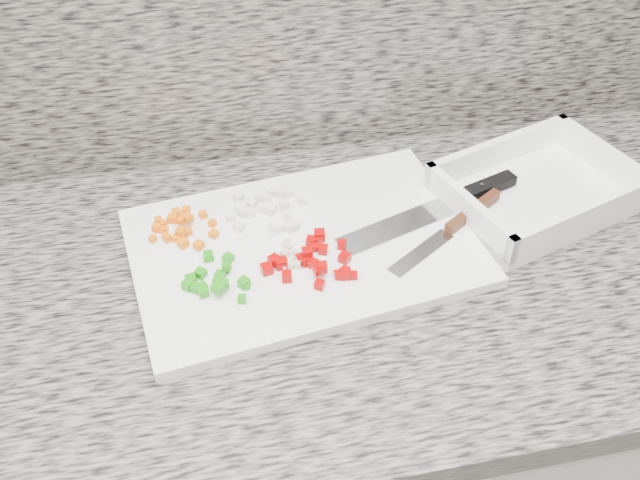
{
  "coord_description": "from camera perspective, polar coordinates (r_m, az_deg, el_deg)",
  "views": [
    {
      "loc": [
        -0.06,
        0.76,
        1.6
      ],
      "look_at": [
        0.09,
        1.47,
        0.94
      ],
      "focal_mm": 40.0,
      "sensor_mm": 36.0,
      "label": 1
    }
  ],
  "objects": [
    {
      "name": "cutting_board",
      "position": [
        1.01,
        -1.34,
        -0.57
      ],
      "size": [
        0.51,
        0.38,
        0.02
      ],
      "primitive_type": "cube",
      "rotation": [
        0.0,
        0.0,
        0.14
      ],
      "color": "white",
      "rests_on": "countertop"
    },
    {
      "name": "paring_knife",
      "position": [
        1.05,
        11.16,
        1.47
      ],
      "size": [
        0.21,
        0.14,
        0.02
      ],
      "rotation": [
        0.0,
        0.0,
        0.57
      ],
      "color": "#B9BBC0",
      "rests_on": "cutting_board"
    },
    {
      "name": "onion_pile",
      "position": [
        1.06,
        -4.18,
        2.54
      ],
      "size": [
        0.12,
        0.11,
        0.01
      ],
      "color": "white",
      "rests_on": "cutting_board"
    },
    {
      "name": "garlic_pile",
      "position": [
        0.98,
        -2.41,
        -1.37
      ],
      "size": [
        0.04,
        0.06,
        0.01
      ],
      "color": "beige",
      "rests_on": "cutting_board"
    },
    {
      "name": "cabinet",
      "position": [
        1.36,
        -3.47,
        -17.2
      ],
      "size": [
        3.92,
        0.62,
        0.86
      ],
      "primitive_type": "cube",
      "color": "white",
      "rests_on": "ground"
    },
    {
      "name": "countertop",
      "position": [
        0.99,
        -4.53,
        -4.04
      ],
      "size": [
        3.96,
        0.64,
        0.04
      ],
      "primitive_type": "cube",
      "color": "slate",
      "rests_on": "cabinet"
    },
    {
      "name": "chef_knife",
      "position": [
        1.08,
        10.6,
        3.03
      ],
      "size": [
        0.3,
        0.13,
        0.02
      ],
      "rotation": [
        0.0,
        0.0,
        0.32
      ],
      "color": "#B9BBC0",
      "rests_on": "cutting_board"
    },
    {
      "name": "red_pepper_pile",
      "position": [
        0.97,
        -0.8,
        -1.62
      ],
      "size": [
        0.13,
        0.11,
        0.02
      ],
      "color": "#A70202",
      "rests_on": "cutting_board"
    },
    {
      "name": "green_pepper_pile",
      "position": [
        0.95,
        -8.57,
        -3.12
      ],
      "size": [
        0.09,
        0.1,
        0.02
      ],
      "color": "#1C8D0C",
      "rests_on": "cutting_board"
    },
    {
      "name": "carrot_pile",
      "position": [
        1.04,
        -11.1,
        1.01
      ],
      "size": [
        0.1,
        0.1,
        0.02
      ],
      "color": "orange",
      "rests_on": "cutting_board"
    },
    {
      "name": "tray",
      "position": [
        1.14,
        16.92,
        3.76
      ],
      "size": [
        0.33,
        0.28,
        0.06
      ],
      "rotation": [
        0.0,
        0.0,
        0.31
      ],
      "color": "white",
      "rests_on": "countertop"
    }
  ]
}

